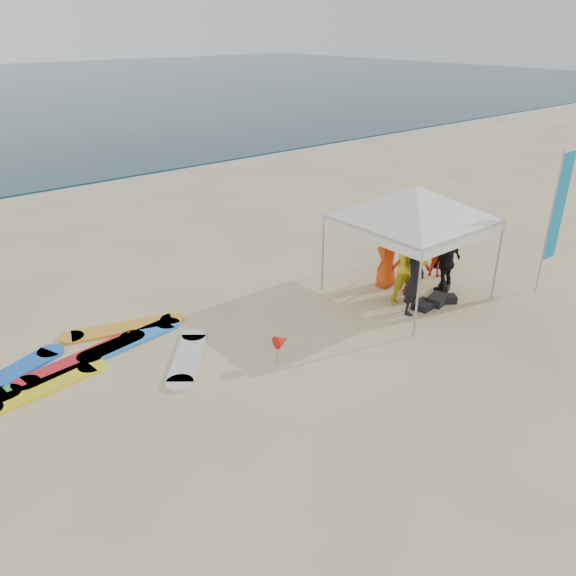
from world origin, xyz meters
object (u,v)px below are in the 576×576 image
(feather_flag, at_px, (558,209))
(surfboard_spread, at_px, (81,363))
(person_orange_b, at_px, (388,256))
(person_yellow, at_px, (411,268))
(person_seated, at_px, (436,261))
(person_orange_a, at_px, (411,263))
(marker_pennant, at_px, (282,341))
(person_black_b, at_px, (447,262))
(person_black_a, at_px, (414,280))
(canopy_tent, at_px, (416,186))

(feather_flag, distance_m, surfboard_spread, 11.64)
(person_orange_b, relative_size, feather_flag, 0.46)
(person_yellow, bearing_deg, person_seated, 35.40)
(person_orange_a, distance_m, person_orange_b, 0.66)
(person_orange_a, relative_size, person_orange_b, 0.95)
(person_yellow, xyz_separation_m, marker_pennant, (-4.11, -0.15, -0.45))
(person_black_b, distance_m, person_seated, 1.06)
(person_yellow, bearing_deg, person_orange_b, 89.56)
(person_black_a, distance_m, person_orange_b, 1.57)
(surfboard_spread, bearing_deg, person_black_a, -21.23)
(person_seated, height_order, canopy_tent, canopy_tent)
(person_yellow, distance_m, person_orange_b, 1.09)
(feather_flag, xyz_separation_m, surfboard_spread, (-10.75, 3.96, -2.10))
(person_orange_b, distance_m, canopy_tent, 2.08)
(person_black_a, height_order, person_black_b, person_black_a)
(person_seated, xyz_separation_m, feather_flag, (1.56, -2.25, 1.70))
(marker_pennant, xyz_separation_m, surfboard_spread, (-3.25, 2.48, -0.46))
(canopy_tent, relative_size, feather_flag, 1.18)
(person_orange_b, bearing_deg, person_orange_a, 82.08)
(person_yellow, xyz_separation_m, person_seated, (1.83, 0.63, -0.50))
(marker_pennant, bearing_deg, surfboard_spread, 142.58)
(person_yellow, height_order, person_orange_a, person_yellow)
(person_black_b, bearing_deg, person_orange_a, -36.58)
(person_orange_b, bearing_deg, person_seated, 140.28)
(person_black_b, bearing_deg, person_yellow, -5.42)
(person_black_a, bearing_deg, feather_flag, -36.62)
(person_black_a, relative_size, person_orange_b, 1.01)
(person_yellow, relative_size, person_orange_a, 1.17)
(person_orange_a, height_order, surfboard_spread, person_orange_a)
(person_yellow, relative_size, feather_flag, 0.52)
(person_black_a, height_order, marker_pennant, person_black_a)
(person_black_a, xyz_separation_m, person_orange_a, (0.85, 0.80, -0.05))
(person_seated, relative_size, surfboard_spread, 0.15)
(person_black_b, bearing_deg, person_orange_b, -51.30)
(person_black_a, distance_m, person_yellow, 0.53)
(person_seated, distance_m, marker_pennant, 5.99)
(canopy_tent, xyz_separation_m, marker_pennant, (-4.44, -0.51, -2.32))
(person_seated, bearing_deg, marker_pennant, 74.90)
(person_black_a, height_order, person_seated, person_black_a)
(marker_pennant, distance_m, surfboard_spread, 4.11)
(person_yellow, xyz_separation_m, canopy_tent, (0.33, 0.36, 1.87))
(person_orange_a, bearing_deg, person_yellow, 80.84)
(surfboard_spread, bearing_deg, person_yellow, -17.61)
(canopy_tent, distance_m, feather_flag, 3.71)
(marker_pennant, relative_size, surfboard_spread, 0.11)
(person_orange_a, height_order, person_orange_b, person_orange_b)
(person_black_b, xyz_separation_m, marker_pennant, (-5.32, -0.00, -0.32))
(feather_flag, bearing_deg, person_black_a, 161.71)
(person_yellow, height_order, person_seated, person_yellow)
(marker_pennant, bearing_deg, person_orange_a, 6.90)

